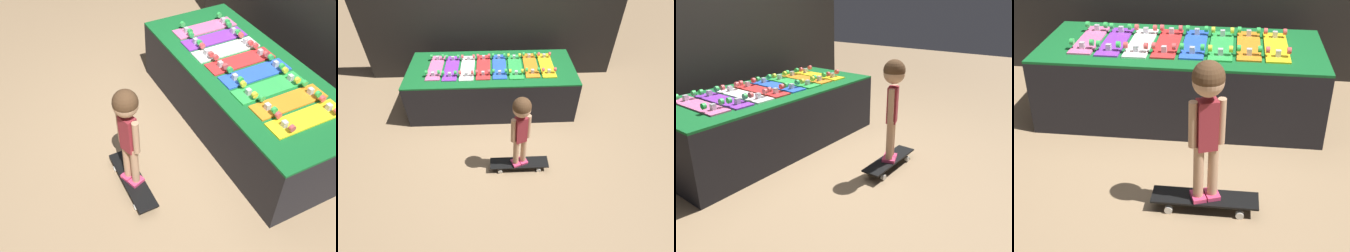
{
  "view_description": "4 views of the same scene",
  "coord_description": "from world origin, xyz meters",
  "views": [
    {
      "loc": [
        2.3,
        -1.33,
        2.68
      ],
      "look_at": [
        0.08,
        -0.21,
        0.33
      ],
      "focal_mm": 42.0,
      "sensor_mm": 36.0,
      "label": 1
    },
    {
      "loc": [
        0.05,
        -2.64,
        2.51
      ],
      "look_at": [
        0.16,
        -0.33,
        0.38
      ],
      "focal_mm": 28.0,
      "sensor_mm": 36.0,
      "label": 2
    },
    {
      "loc": [
        -2.15,
        -2.0,
        1.49
      ],
      "look_at": [
        0.12,
        -0.26,
        0.39
      ],
      "focal_mm": 35.0,
      "sensor_mm": 36.0,
      "label": 3
    },
    {
      "loc": [
        0.42,
        -3.01,
        2.0
      ],
      "look_at": [
        0.11,
        -0.31,
        0.41
      ],
      "focal_mm": 50.0,
      "sensor_mm": 36.0,
      "label": 4
    }
  ],
  "objects": [
    {
      "name": "skateboard_pink_on_rack",
      "position": [
        -0.77,
        0.64,
        0.65
      ],
      "size": [
        0.19,
        0.66,
        0.09
      ],
      "color": "pink",
      "rests_on": "display_rack"
    },
    {
      "name": "skateboard_yellow_on_rack",
      "position": [
        0.77,
        0.64,
        0.65
      ],
      "size": [
        0.19,
        0.66,
        0.09
      ],
      "color": "yellow",
      "rests_on": "display_rack"
    },
    {
      "name": "skateboard_on_floor",
      "position": [
        0.3,
        -0.66,
        0.07
      ],
      "size": [
        0.69,
        0.18,
        0.09
      ],
      "color": "black",
      "rests_on": "ground_plane"
    },
    {
      "name": "ground_plane",
      "position": [
        0.0,
        0.0,
        0.0
      ],
      "size": [
        16.0,
        16.0,
        0.0
      ],
      "primitive_type": "plane",
      "color": "#9E7F5B"
    },
    {
      "name": "skateboard_blue_on_rack",
      "position": [
        0.11,
        0.63,
        0.65
      ],
      "size": [
        0.19,
        0.66,
        0.09
      ],
      "color": "blue",
      "rests_on": "display_rack"
    },
    {
      "name": "skateboard_red_on_rack",
      "position": [
        -0.11,
        0.62,
        0.65
      ],
      "size": [
        0.19,
        0.66,
        0.09
      ],
      "color": "red",
      "rests_on": "display_rack"
    },
    {
      "name": "skateboard_orange_on_rack",
      "position": [
        0.55,
        0.65,
        0.65
      ],
      "size": [
        0.19,
        0.66,
        0.09
      ],
      "color": "orange",
      "rests_on": "display_rack"
    },
    {
      "name": "skateboard_white_on_rack",
      "position": [
        -0.33,
        0.61,
        0.65
      ],
      "size": [
        0.19,
        0.66,
        0.09
      ],
      "color": "white",
      "rests_on": "display_rack"
    },
    {
      "name": "display_rack",
      "position": [
        0.0,
        0.62,
        0.32
      ],
      "size": [
        2.32,
        0.99,
        0.63
      ],
      "color": "black",
      "rests_on": "ground_plane"
    },
    {
      "name": "child",
      "position": [
        0.3,
        -0.66,
        0.75
      ],
      "size": [
        0.21,
        0.19,
        0.94
      ],
      "rotation": [
        0.0,
        0.0,
        0.35
      ],
      "color": "#E03D6B",
      "rests_on": "skateboard_on_floor"
    },
    {
      "name": "skateboard_purple_on_rack",
      "position": [
        -0.55,
        0.62,
        0.65
      ],
      "size": [
        0.19,
        0.66,
        0.09
      ],
      "color": "purple",
      "rests_on": "display_rack"
    },
    {
      "name": "back_wall",
      "position": [
        0.0,
        1.49,
        1.26
      ],
      "size": [
        4.15,
        0.1,
        2.52
      ],
      "color": "black",
      "rests_on": "ground_plane"
    },
    {
      "name": "skateboard_green_on_rack",
      "position": [
        0.33,
        0.62,
        0.65
      ],
      "size": [
        0.19,
        0.66,
        0.09
      ],
      "color": "green",
      "rests_on": "display_rack"
    }
  ]
}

